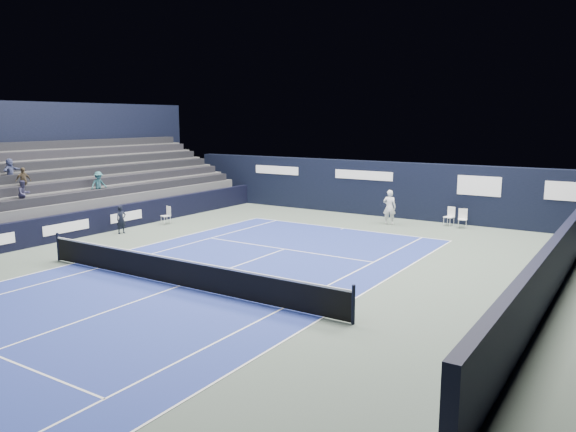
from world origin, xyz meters
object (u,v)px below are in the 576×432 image
at_px(folding_chair_back_b, 463,217).
at_px(line_judge_chair, 167,214).
at_px(folding_chair_back_a, 451,213).
at_px(tennis_player, 389,207).
at_px(tennis_net, 179,271).

relative_size(folding_chair_back_b, line_judge_chair, 1.04).
bearing_deg(folding_chair_back_a, tennis_player, -137.13).
height_order(folding_chair_back_a, tennis_player, tennis_player).
xyz_separation_m(folding_chair_back_a, folding_chair_back_b, (0.72, -0.33, -0.10)).
distance_m(folding_chair_back_a, folding_chair_back_b, 0.80).
bearing_deg(folding_chair_back_b, tennis_player, -177.82).
bearing_deg(folding_chair_back_b, tennis_net, -122.84).
xyz_separation_m(folding_chair_back_b, line_judge_chair, (-13.40, -7.36, -0.02)).
height_order(folding_chair_back_b, tennis_player, tennis_player).
height_order(folding_chair_back_b, tennis_net, tennis_net).
distance_m(folding_chair_back_b, line_judge_chair, 15.29).
bearing_deg(tennis_player, folding_chair_back_a, 26.46).
height_order(folding_chair_back_a, line_judge_chair, folding_chair_back_a).
distance_m(tennis_net, tennis_player, 14.28).
distance_m(folding_chair_back_b, tennis_net, 16.07).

